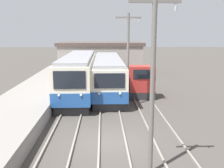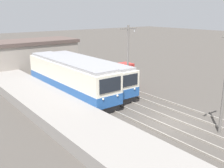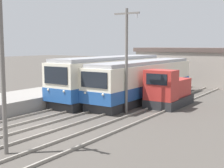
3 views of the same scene
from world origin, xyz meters
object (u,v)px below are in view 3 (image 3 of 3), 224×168
object	(u,v)px
catenary_mast_near	(3,64)
catenary_mast_mid	(127,57)
shunting_locomotive	(168,91)
commuter_train_left	(111,79)
commuter_train_center	(144,82)

from	to	relation	value
catenary_mast_near	catenary_mast_mid	distance (m)	10.39
catenary_mast_mid	shunting_locomotive	bearing A→B (deg)	69.38
shunting_locomotive	catenary_mast_near	bearing A→B (deg)	-95.94
commuter_train_left	shunting_locomotive	bearing A→B (deg)	-4.69
shunting_locomotive	commuter_train_left	bearing A→B (deg)	175.31
catenary_mast_near	catenary_mast_mid	world-z (taller)	same
commuter_train_center	catenary_mast_near	distance (m)	16.19
shunting_locomotive	catenary_mast_near	xyz separation A→B (m)	(-1.49, -14.36, 2.82)
commuter_train_center	catenary_mast_mid	size ratio (longest dim) A/B	2.02
shunting_locomotive	catenary_mast_mid	distance (m)	5.09
commuter_train_center	catenary_mast_near	bearing A→B (deg)	-84.60
shunting_locomotive	catenary_mast_mid	size ratio (longest dim) A/B	0.66
catenary_mast_mid	commuter_train_center	bearing A→B (deg)	105.20
catenary_mast_near	catenary_mast_mid	bearing A→B (deg)	90.00
commuter_train_left	shunting_locomotive	world-z (taller)	commuter_train_left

